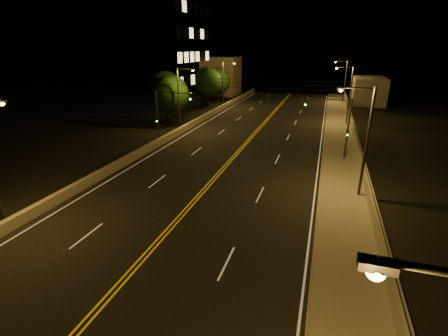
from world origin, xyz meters
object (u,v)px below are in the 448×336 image
(streetlight_1, at_px, (363,136))
(tree_1, at_px, (165,89))
(streetlight_3, at_px, (344,79))
(tree_2, at_px, (208,82))
(tree_3, at_px, (218,81))
(streetlight_6, at_px, (224,81))
(streetlight_2, at_px, (348,92))
(tree_0, at_px, (170,94))
(traffic_signal_right, at_px, (338,122))
(streetlight_5, at_px, (180,95))
(traffic_signal_left, at_px, (165,111))
(building_tower, at_px, (130,23))

(streetlight_1, distance_m, tree_1, 35.75)
(streetlight_3, bearing_deg, tree_2, -155.68)
(tree_3, bearing_deg, streetlight_6, -56.83)
(streetlight_2, height_order, tree_0, streetlight_2)
(streetlight_2, distance_m, traffic_signal_right, 17.13)
(streetlight_2, xyz_separation_m, streetlight_5, (-21.40, -10.27, 0.00))
(tree_0, height_order, tree_3, tree_0)
(tree_0, xyz_separation_m, tree_2, (-0.59, 16.91, 0.05))
(streetlight_1, xyz_separation_m, traffic_signal_left, (-20.32, 8.59, -0.91))
(streetlight_1, xyz_separation_m, streetlight_5, (-21.40, 15.35, 0.00))
(streetlight_6, relative_size, traffic_signal_right, 1.33)
(traffic_signal_right, relative_size, building_tower, 0.21)
(streetlight_6, height_order, tree_1, streetlight_6)
(traffic_signal_left, xyz_separation_m, building_tower, (-16.50, 20.52, 10.84))
(streetlight_3, height_order, tree_1, streetlight_3)
(streetlight_2, height_order, traffic_signal_right, streetlight_2)
(traffic_signal_left, xyz_separation_m, tree_0, (-3.68, 8.94, 0.60))
(traffic_signal_right, height_order, tree_1, tree_1)
(traffic_signal_right, relative_size, tree_3, 0.92)
(streetlight_6, xyz_separation_m, tree_1, (-6.08, -12.10, -0.23))
(traffic_signal_left, bearing_deg, traffic_signal_right, 0.00)
(streetlight_6, bearing_deg, tree_1, -116.69)
(streetlight_2, distance_m, tree_0, 25.33)
(tree_3, bearing_deg, streetlight_1, -58.34)
(streetlight_5, relative_size, building_tower, 0.27)
(streetlight_1, xyz_separation_m, streetlight_6, (-21.40, 34.96, 0.00))
(streetlight_2, bearing_deg, streetlight_6, 156.44)
(traffic_signal_left, height_order, building_tower, building_tower)
(building_tower, xyz_separation_m, tree_2, (12.23, 5.33, -10.19))
(traffic_signal_left, height_order, tree_1, tree_1)
(streetlight_6, distance_m, tree_2, 3.24)
(streetlight_6, bearing_deg, tree_3, 123.17)
(streetlight_1, height_order, streetlight_5, same)
(streetlight_5, height_order, tree_3, streetlight_5)
(streetlight_3, relative_size, tree_2, 1.14)
(streetlight_5, relative_size, traffic_signal_left, 1.33)
(streetlight_6, height_order, traffic_signal_right, streetlight_6)
(streetlight_2, distance_m, tree_3, 27.79)
(streetlight_3, distance_m, tree_3, 25.02)
(tree_2, bearing_deg, tree_1, -104.05)
(tree_2, bearing_deg, streetlight_3, 24.32)
(traffic_signal_left, xyz_separation_m, tree_3, (-3.89, 30.67, 0.34))
(tree_2, bearing_deg, tree_3, 85.52)
(streetlight_2, bearing_deg, streetlight_1, -90.00)
(streetlight_5, xyz_separation_m, tree_0, (-2.60, 2.18, -0.31))
(streetlight_1, height_order, streetlight_2, same)
(streetlight_3, bearing_deg, tree_0, -130.58)
(streetlight_3, distance_m, streetlight_6, 23.88)
(streetlight_5, relative_size, streetlight_6, 1.00)
(streetlight_1, bearing_deg, streetlight_6, 121.47)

